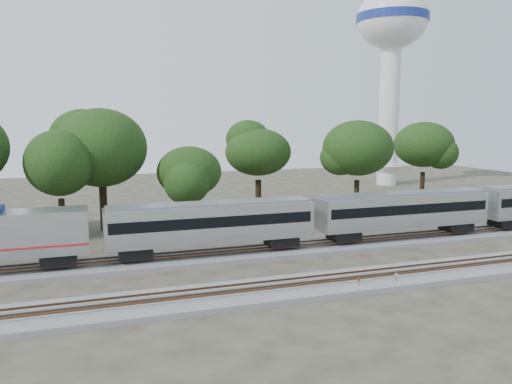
% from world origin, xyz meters
% --- Properties ---
extents(ground, '(160.00, 160.00, 0.00)m').
position_xyz_m(ground, '(0.00, 0.00, 0.00)').
color(ground, '#383328').
rests_on(ground, ground).
extents(track_far, '(160.00, 5.00, 0.73)m').
position_xyz_m(track_far, '(0.00, 6.00, 0.21)').
color(track_far, slate).
rests_on(track_far, ground).
extents(track_near, '(160.00, 5.00, 0.73)m').
position_xyz_m(track_near, '(0.00, -4.00, 0.21)').
color(track_near, slate).
rests_on(track_near, ground).
extents(train, '(112.66, 3.22, 4.75)m').
position_xyz_m(train, '(25.26, 6.00, 3.29)').
color(train, silver).
rests_on(train, ground).
extents(switch_stand_red, '(0.28, 0.14, 0.92)m').
position_xyz_m(switch_stand_red, '(4.08, -5.23, 0.59)').
color(switch_stand_red, '#512D19').
rests_on(switch_stand_red, ground).
extents(switch_stand_white, '(0.31, 0.11, 0.98)m').
position_xyz_m(switch_stand_white, '(7.07, -5.37, 0.63)').
color(switch_stand_white, '#512D19').
rests_on(switch_stand_white, ground).
extents(switch_lever, '(0.55, 0.40, 0.30)m').
position_xyz_m(switch_lever, '(5.28, -5.71, 0.15)').
color(switch_lever, '#512D19').
rests_on(switch_lever, ground).
extents(water_tower, '(12.89, 12.89, 35.69)m').
position_xyz_m(water_tower, '(39.37, 45.56, 26.44)').
color(water_tower, silver).
rests_on(water_tower, ground).
extents(tree_2, '(7.93, 7.93, 11.18)m').
position_xyz_m(tree_2, '(-16.56, 17.57, 7.78)').
color(tree_2, black).
rests_on(tree_2, ground).
extents(tree_3, '(9.21, 9.21, 12.99)m').
position_xyz_m(tree_3, '(-12.47, 20.99, 9.05)').
color(tree_3, black).
rests_on(tree_3, ground).
extents(tree_4, '(6.54, 6.54, 9.23)m').
position_xyz_m(tree_4, '(-3.47, 18.19, 6.41)').
color(tree_4, black).
rests_on(tree_4, ground).
extents(tree_5, '(8.02, 8.02, 11.31)m').
position_xyz_m(tree_5, '(7.19, 26.16, 7.87)').
color(tree_5, black).
rests_on(tree_5, ground).
extents(tree_6, '(8.75, 8.75, 12.34)m').
position_xyz_m(tree_6, '(17.68, 18.95, 8.59)').
color(tree_6, black).
rests_on(tree_6, ground).
extents(tree_7, '(8.72, 8.72, 12.29)m').
position_xyz_m(tree_7, '(31.77, 24.79, 8.56)').
color(tree_7, black).
rests_on(tree_7, ground).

